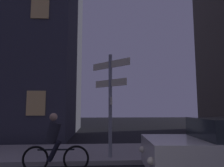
{
  "coord_description": "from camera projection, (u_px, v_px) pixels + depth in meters",
  "views": [
    {
      "loc": [
        -0.34,
        -1.53,
        1.73
      ],
      "look_at": [
        0.13,
        5.36,
        2.56
      ],
      "focal_mm": 33.6,
      "sensor_mm": 36.0,
      "label": 1
    }
  ],
  "objects": [
    {
      "name": "sidewalk_kerb",
      "position": [
        106.0,
        152.0,
        7.99
      ],
      "size": [
        40.0,
        3.13,
        0.14
      ],
      "primitive_type": "cube",
      "color": "#9E9991",
      "rests_on": "ground_plane"
    },
    {
      "name": "signpost",
      "position": [
        110.0,
        96.0,
        7.13
      ],
      "size": [
        1.21,
        1.48,
        3.46
      ],
      "color": "gray",
      "rests_on": "sidewalk_kerb"
    },
    {
      "name": "cyclist",
      "position": [
        54.0,
        145.0,
        5.78
      ],
      "size": [
        1.82,
        0.32,
        1.61
      ],
      "color": "black",
      "rests_on": "ground_plane"
    },
    {
      "name": "building_left_block",
      "position": [
        19.0,
        28.0,
        15.27
      ],
      "size": [
        8.49,
        9.42,
        15.21
      ],
      "color": "#383842",
      "rests_on": "ground_plane"
    }
  ]
}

